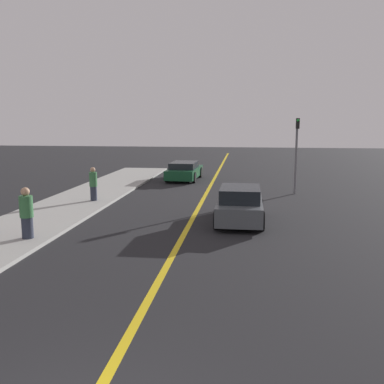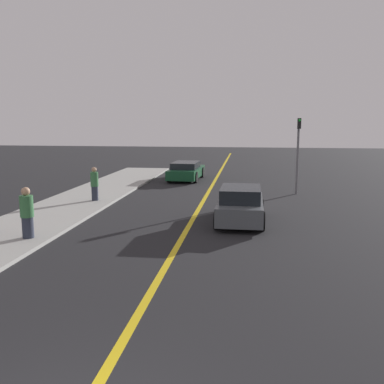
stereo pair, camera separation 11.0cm
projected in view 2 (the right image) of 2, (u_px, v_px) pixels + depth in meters
name	position (u px, v px, depth m)	size (l,w,h in m)	color
road_center_line	(206.00, 196.00, 22.51)	(0.20, 60.00, 0.01)	gold
sidewalk_left	(75.00, 203.00, 20.21)	(3.47, 29.73, 0.12)	#9E9E99
car_near_right_lane	(240.00, 205.00, 16.58)	(1.87, 3.92, 1.41)	#4C5156
car_ahead_center	(186.00, 171.00, 28.56)	(2.11, 4.50, 1.21)	#144728
pedestrian_mid_group	(27.00, 213.00, 13.92)	(0.43, 0.43, 1.68)	#282D3D
pedestrian_by_sign	(95.00, 184.00, 20.51)	(0.37, 0.37, 1.61)	#282D3D
traffic_light	(298.00, 148.00, 22.65)	(0.18, 0.40, 4.05)	slate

